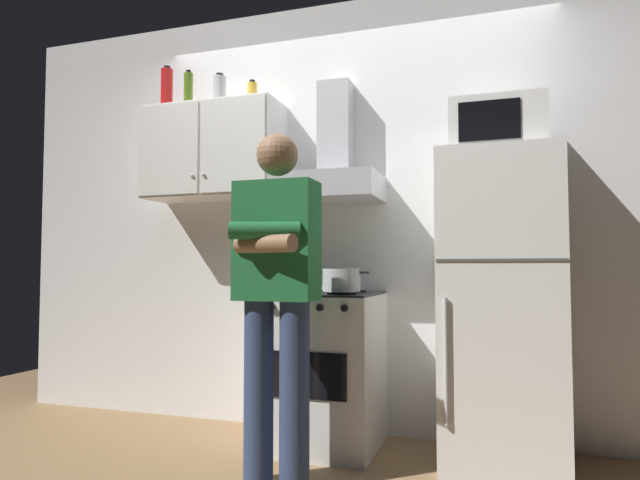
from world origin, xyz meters
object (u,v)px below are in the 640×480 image
microwave (497,128)px  bottle_canister_steel (219,91)px  bottle_olive_oil (188,91)px  upper_cabinet (213,152)px  person_standing (276,290)px  cooking_pot (341,280)px  refrigerator (501,307)px  bottle_soda_red (167,89)px  bottle_spice_jar (252,92)px  stove_oven (325,369)px  range_hood (331,169)px

microwave → bottle_canister_steel: size_ratio=2.18×
microwave → bottle_olive_oil: 1.98m
upper_cabinet → person_standing: 1.35m
cooking_pot → bottle_olive_oil: size_ratio=1.19×
refrigerator → bottle_soda_red: bearing=177.5°
refrigerator → bottle_spice_jar: (-1.47, 0.13, 1.32)m
upper_cabinet → bottle_olive_oil: 0.46m
microwave → bottle_soda_red: bottle_soda_red is taller
stove_oven → cooking_pot: cooking_pot is taller
refrigerator → person_standing: person_standing is taller
bottle_spice_jar → bottle_soda_red: bottle_soda_red is taller
stove_oven → bottle_olive_oil: bearing=173.0°
stove_oven → cooking_pot: bearing=-42.5°
person_standing → bottle_spice_jar: bearing=122.9°
bottle_olive_oil → refrigerator: bearing=-3.5°
range_hood → refrigerator: bearing=-7.5°
range_hood → bottle_olive_oil: bearing=-179.6°
bottle_soda_red → bottle_canister_steel: bearing=9.3°
upper_cabinet → bottle_spice_jar: 0.46m
bottle_olive_oil → bottle_spice_jar: (0.46, 0.01, -0.06)m
upper_cabinet → microwave: bearing=-3.5°
range_hood → microwave: 0.97m
stove_oven → range_hood: size_ratio=1.17×
person_standing → bottle_soda_red: 1.82m
cooking_pot → refrigerator: bearing=8.3°
cooking_pot → bottle_soda_red: (-1.26, 0.21, 1.25)m
range_hood → refrigerator: 1.25m
upper_cabinet → bottle_spice_jar: bearing=0.2°
cooking_pot → bottle_spice_jar: bearing=159.4°
microwave → person_standing: 1.45m
person_standing → bottle_canister_steel: bottle_canister_steel is taller
bottle_canister_steel → bottle_soda_red: 0.37m
bottle_soda_red → refrigerator: bearing=-2.5°
upper_cabinet → range_hood: size_ratio=1.20×
person_standing → bottle_canister_steel: 1.63m
bottle_spice_jar → person_standing: bearing=-57.1°
microwave → cooking_pot: size_ratio=1.57×
range_hood → bottle_soda_red: bearing=-178.2°
refrigerator → cooking_pot: bearing=-171.7°
person_standing → bottle_soda_red: bearing=147.1°
upper_cabinet → bottle_olive_oil: bearing=-178.3°
person_standing → bottle_spice_jar: bottle_spice_jar is taller
cooking_pot → bottle_spice_jar: 1.37m
refrigerator → bottle_soda_red: size_ratio=5.53×
bottle_olive_oil → bottle_spice_jar: bottle_olive_oil is taller
refrigerator → bottle_olive_oil: (-1.93, 0.12, 1.37)m
upper_cabinet → bottle_soda_red: bottle_soda_red is taller
upper_cabinet → cooking_pot: bearing=-14.7°
bottle_canister_steel → person_standing: bearing=-46.4°
stove_oven → person_standing: person_standing is taller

